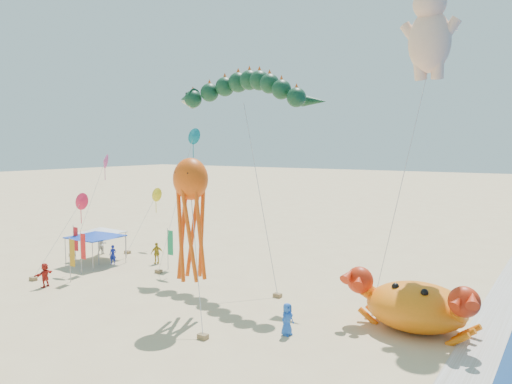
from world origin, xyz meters
TOP-DOWN VIEW (x-y plane):
  - ground at (0.00, 0.00)m, footprint 320.00×320.00m
  - foam_strip at (12.00, 0.00)m, footprint 320.00×320.00m
  - crab_inflatable at (8.81, 0.43)m, footprint 6.96×5.06m
  - dragon_kite at (-4.60, 4.16)m, footprint 12.36×4.64m
  - cherub_kite at (7.74, 5.63)m, footprint 4.35×2.19m
  - octopus_kite at (-2.32, -4.09)m, footprint 3.92×3.42m
  - canopy_blue at (-16.68, 1.05)m, footprint 3.85×3.85m
  - canopy_white at (-17.82, 2.51)m, footprint 3.44×3.44m
  - feather_flags at (-14.21, -0.50)m, footprint 7.92×6.42m
  - beachgoers at (-12.32, -0.35)m, footprint 23.47×10.27m
  - small_kites at (-15.71, 4.16)m, footprint 11.34×12.70m

SIDE VIEW (x-z plane):
  - ground at x=0.00m, z-range 0.00..0.00m
  - foam_strip at x=12.00m, z-range 0.01..0.01m
  - beachgoers at x=-12.32m, z-range -0.05..1.73m
  - crab_inflatable at x=8.81m, z-range -0.18..2.87m
  - feather_flags at x=-14.21m, z-range 0.41..3.61m
  - canopy_white at x=-17.82m, z-range 1.09..3.79m
  - canopy_blue at x=-16.68m, z-range 1.09..3.80m
  - octopus_kite at x=-2.32m, z-range 1.58..10.41m
  - small_kites at x=-15.71m, z-range 0.98..11.89m
  - dragon_kite at x=-4.60m, z-range 5.83..20.19m
  - cherub_kite at x=7.74m, z-range 6.83..25.62m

